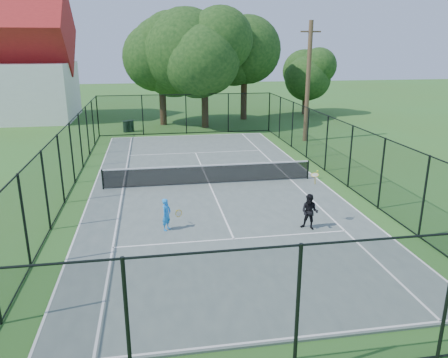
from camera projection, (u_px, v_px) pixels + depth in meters
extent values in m
plane|color=#386322|center=(209.00, 185.00, 21.22)|extent=(120.00, 120.00, 0.00)
cube|color=#4F5E59|center=(209.00, 184.00, 21.21)|extent=(11.00, 24.00, 0.06)
cylinder|color=black|center=(103.00, 179.00, 20.27)|extent=(0.08, 0.08, 0.95)
cylinder|color=black|center=(308.00, 170.00, 21.86)|extent=(0.08, 0.08, 0.95)
cube|color=black|center=(209.00, 174.00, 21.06)|extent=(10.00, 0.03, 0.88)
cube|color=white|center=(209.00, 165.00, 20.93)|extent=(10.00, 0.05, 0.06)
cylinder|color=#332114|center=(163.00, 102.00, 36.67)|extent=(0.56, 0.56, 3.76)
sphere|color=black|center=(161.00, 58.00, 35.61)|extent=(6.79, 6.79, 6.79)
cylinder|color=#332114|center=(205.00, 104.00, 35.38)|extent=(0.56, 0.56, 3.89)
sphere|color=black|center=(204.00, 57.00, 34.29)|extent=(6.97, 6.97, 6.97)
cylinder|color=#332114|center=(244.00, 99.00, 39.45)|extent=(0.56, 0.56, 3.68)
sphere|color=black|center=(244.00, 61.00, 38.48)|extent=(5.84, 5.84, 5.84)
cylinder|color=#332114|center=(305.00, 100.00, 42.49)|extent=(0.56, 0.56, 2.66)
sphere|color=black|center=(307.00, 74.00, 41.75)|extent=(4.65, 4.65, 4.65)
cylinder|color=black|center=(126.00, 127.00, 33.96)|extent=(0.54, 0.54, 0.82)
cylinder|color=black|center=(126.00, 121.00, 33.83)|extent=(0.58, 0.58, 0.05)
cylinder|color=black|center=(130.00, 126.00, 34.04)|extent=(0.54, 0.54, 0.86)
cylinder|color=black|center=(130.00, 121.00, 33.91)|extent=(0.58, 0.58, 0.05)
cylinder|color=#4C3823|center=(308.00, 83.00, 29.79)|extent=(0.30, 0.30, 8.08)
cube|color=#4C3823|center=(311.00, 32.00, 28.81)|extent=(1.40, 0.10, 0.10)
imported|color=#1B84E6|center=(166.00, 214.00, 15.77)|extent=(0.48, 0.52, 1.19)
torus|color=gold|center=(179.00, 213.00, 15.99)|extent=(0.27, 0.18, 0.29)
cylinder|color=silver|center=(179.00, 213.00, 15.99)|extent=(0.23, 0.15, 0.25)
imported|color=black|center=(310.00, 212.00, 15.82)|extent=(0.82, 0.79, 1.33)
torus|color=gold|center=(315.00, 175.00, 15.81)|extent=(0.30, 0.28, 0.14)
cylinder|color=silver|center=(315.00, 175.00, 15.81)|extent=(0.26, 0.24, 0.11)
sphere|color=#CCE526|center=(318.00, 171.00, 15.87)|extent=(0.07, 0.07, 0.07)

